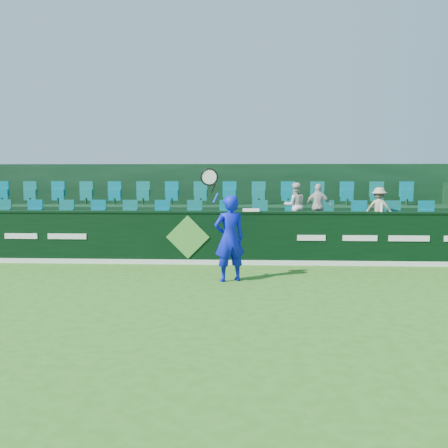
{
  "coord_description": "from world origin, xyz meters",
  "views": [
    {
      "loc": [
        1.5,
        -8.53,
        2.33
      ],
      "look_at": [
        0.97,
        2.8,
        1.15
      ],
      "focal_mm": 40.0,
      "sensor_mm": 36.0,
      "label": 1
    }
  ],
  "objects_px": {
    "spectator_middle": "(318,206)",
    "towel": "(251,210)",
    "drinks_bottle": "(382,207)",
    "tennis_player": "(229,238)",
    "spectator_left": "(295,206)",
    "spectator_right": "(379,208)"
  },
  "relations": [
    {
      "from": "spectator_left",
      "to": "spectator_right",
      "type": "distance_m",
      "value": 2.27
    },
    {
      "from": "towel",
      "to": "spectator_middle",
      "type": "bearing_deg",
      "value": 31.34
    },
    {
      "from": "spectator_right",
      "to": "towel",
      "type": "distance_m",
      "value": 3.65
    },
    {
      "from": "tennis_player",
      "to": "spectator_middle",
      "type": "relative_size",
      "value": 2.04
    },
    {
      "from": "tennis_player",
      "to": "towel",
      "type": "xyz_separation_m",
      "value": [
        0.48,
        1.98,
        0.45
      ]
    },
    {
      "from": "spectator_right",
      "to": "spectator_left",
      "type": "bearing_deg",
      "value": 21.57
    },
    {
      "from": "spectator_left",
      "to": "towel",
      "type": "xyz_separation_m",
      "value": [
        -1.21,
        -1.12,
        -0.04
      ]
    },
    {
      "from": "spectator_middle",
      "to": "spectator_right",
      "type": "xyz_separation_m",
      "value": [
        1.63,
        0.0,
        -0.05
      ]
    },
    {
      "from": "spectator_right",
      "to": "towel",
      "type": "bearing_deg",
      "value": 39.44
    },
    {
      "from": "tennis_player",
      "to": "spectator_left",
      "type": "distance_m",
      "value": 3.56
    },
    {
      "from": "drinks_bottle",
      "to": "spectator_middle",
      "type": "bearing_deg",
      "value": 141.49
    },
    {
      "from": "spectator_right",
      "to": "drinks_bottle",
      "type": "bearing_deg",
      "value": 100.1
    },
    {
      "from": "tennis_player",
      "to": "spectator_middle",
      "type": "xyz_separation_m",
      "value": [
        2.31,
        3.1,
        0.47
      ]
    },
    {
      "from": "tennis_player",
      "to": "spectator_left",
      "type": "height_order",
      "value": "tennis_player"
    },
    {
      "from": "spectator_middle",
      "to": "towel",
      "type": "relative_size",
      "value": 2.92
    },
    {
      "from": "towel",
      "to": "drinks_bottle",
      "type": "relative_size",
      "value": 1.78
    },
    {
      "from": "spectator_middle",
      "to": "towel",
      "type": "xyz_separation_m",
      "value": [
        -1.84,
        -1.12,
        -0.03
      ]
    },
    {
      "from": "spectator_left",
      "to": "drinks_bottle",
      "type": "xyz_separation_m",
      "value": [
        2.04,
        -1.12,
        0.04
      ]
    },
    {
      "from": "tennis_player",
      "to": "drinks_bottle",
      "type": "distance_m",
      "value": 4.25
    },
    {
      "from": "spectator_left",
      "to": "spectator_middle",
      "type": "bearing_deg",
      "value": 170.44
    },
    {
      "from": "tennis_player",
      "to": "drinks_bottle",
      "type": "bearing_deg",
      "value": 28.02
    },
    {
      "from": "drinks_bottle",
      "to": "tennis_player",
      "type": "bearing_deg",
      "value": -151.98
    }
  ]
}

